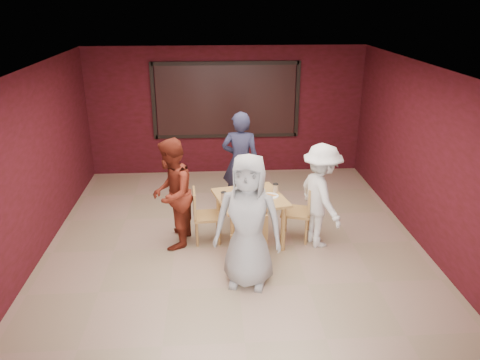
{
  "coord_description": "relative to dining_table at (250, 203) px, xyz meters",
  "views": [
    {
      "loc": [
        -0.34,
        -6.59,
        3.77
      ],
      "look_at": [
        0.09,
        0.15,
        1.1
      ],
      "focal_mm": 35.0,
      "sensor_mm": 36.0,
      "label": 1
    }
  ],
  "objects": [
    {
      "name": "chair_back",
      "position": [
        -0.01,
        0.83,
        -0.21
      ],
      "size": [
        0.54,
        0.54,
        0.88
      ],
      "color": "tan",
      "rests_on": "floor"
    },
    {
      "name": "chair_front",
      "position": [
        -0.05,
        -0.76,
        -0.21
      ],
      "size": [
        0.54,
        0.54,
        0.87
      ],
      "color": "tan",
      "rests_on": "floor"
    },
    {
      "name": "floor",
      "position": [
        -0.25,
        -0.15,
        -0.71
      ],
      "size": [
        7.0,
        7.0,
        0.0
      ],
      "primitive_type": "plane",
      "color": "tan",
      "rests_on": "ground"
    },
    {
      "name": "diner_left",
      "position": [
        -1.23,
        0.0,
        0.18
      ],
      "size": [
        0.79,
        0.95,
        1.77
      ],
      "primitive_type": "imported",
      "rotation": [
        0.0,
        0.0,
        -1.72
      ],
      "color": "maroon",
      "rests_on": "floor"
    },
    {
      "name": "diner_right",
      "position": [
        1.1,
        -0.12,
        0.14
      ],
      "size": [
        0.88,
        1.21,
        1.68
      ],
      "primitive_type": "imported",
      "rotation": [
        0.0,
        0.0,
        1.83
      ],
      "color": "white",
      "rests_on": "floor"
    },
    {
      "name": "chair_right",
      "position": [
        0.85,
        0.06,
        -0.16
      ],
      "size": [
        0.58,
        0.58,
        0.97
      ],
      "color": "tan",
      "rests_on": "floor"
    },
    {
      "name": "window_blinds",
      "position": [
        -0.25,
        3.3,
        0.94
      ],
      "size": [
        3.0,
        0.02,
        1.5
      ],
      "primitive_type": "cube",
      "color": "black"
    },
    {
      "name": "diner_front",
      "position": [
        -0.12,
        -1.15,
        0.24
      ],
      "size": [
        1.04,
        0.8,
        1.89
      ],
      "primitive_type": "imported",
      "rotation": [
        0.0,
        0.0,
        -0.24
      ],
      "color": "#A3A3A3",
      "rests_on": "floor"
    },
    {
      "name": "dining_table",
      "position": [
        0.0,
        0.0,
        0.0
      ],
      "size": [
        1.24,
        1.24,
        0.96
      ],
      "color": "tan",
      "rests_on": "floor"
    },
    {
      "name": "diner_back",
      "position": [
        -0.07,
        1.28,
        0.24
      ],
      "size": [
        0.76,
        0.57,
        1.88
      ],
      "primitive_type": "imported",
      "rotation": [
        0.0,
        0.0,
        2.96
      ],
      "color": "#282B48",
      "rests_on": "floor"
    },
    {
      "name": "chair_left",
      "position": [
        -0.76,
        0.09,
        -0.2
      ],
      "size": [
        0.46,
        0.46,
        0.9
      ],
      "color": "tan",
      "rests_on": "floor"
    }
  ]
}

